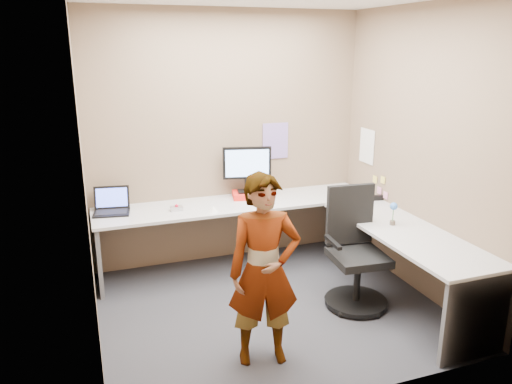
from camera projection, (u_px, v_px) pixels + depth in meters
name	position (u px, v px, depth m)	size (l,w,h in m)	color
ground	(270.00, 308.00, 4.59)	(3.00, 3.00, 0.00)	#2A2A30
wall_back	(228.00, 139.00, 5.38)	(3.00, 3.00, 0.00)	brown
wall_right	(420.00, 153.00, 4.69)	(2.70, 2.70, 0.00)	brown
wall_left	(84.00, 181.00, 3.73)	(2.70, 2.70, 0.00)	brown
desk	(298.00, 229.00, 4.91)	(2.98, 2.58, 0.73)	#ACACAC
paper_ream	(248.00, 195.00, 5.42)	(0.32, 0.24, 0.06)	red
monitor	(247.00, 166.00, 5.34)	(0.52, 0.19, 0.49)	black
laptop	(112.00, 206.00, 4.94)	(0.38, 0.33, 0.25)	black
trackball_mouse	(177.00, 208.00, 5.00)	(0.12, 0.08, 0.07)	#B7B7BC
origami	(213.00, 209.00, 4.95)	(0.10, 0.10, 0.06)	white
stapler	(378.00, 198.00, 5.33)	(0.15, 0.04, 0.06)	black
flower	(393.00, 210.00, 4.57)	(0.07, 0.07, 0.22)	brown
calendar_purple	(275.00, 141.00, 5.56)	(0.30, 0.01, 0.40)	#846BB7
calendar_white	(367.00, 146.00, 5.53)	(0.01, 0.28, 0.38)	white
sticky_note_a	(383.00, 180.00, 5.30)	(0.01, 0.07, 0.07)	#F2E059
sticky_note_b	(379.00, 190.00, 5.38)	(0.01, 0.07, 0.07)	pink
sticky_note_c	(386.00, 195.00, 5.27)	(0.01, 0.07, 0.07)	pink
sticky_note_d	(375.00, 179.00, 5.44)	(0.01, 0.07, 0.07)	#F2E059
office_chair	(355.00, 259.00, 4.57)	(0.58, 0.57, 1.08)	black
person	(264.00, 271.00, 3.65)	(0.54, 0.35, 1.47)	#999399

